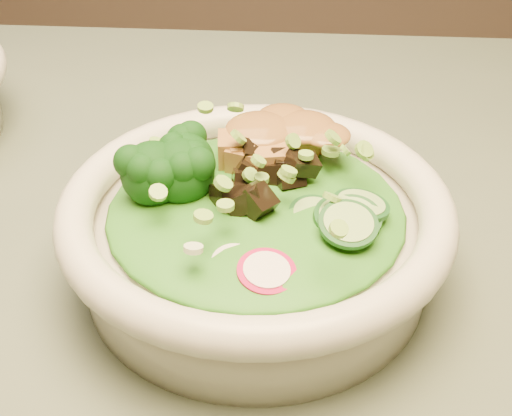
{
  "coord_description": "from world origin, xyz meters",
  "views": [
    {
      "loc": [
        0.06,
        -0.41,
        1.08
      ],
      "look_at": [
        0.03,
        -0.04,
        0.81
      ],
      "focal_mm": 50.0,
      "sensor_mm": 36.0,
      "label": 1
    }
  ],
  "objects": [
    {
      "name": "radish_slices",
      "position": [
        0.03,
        -0.1,
        0.81
      ],
      "size": [
        0.11,
        0.07,
        0.02
      ],
      "primitive_type": null,
      "rotation": [
        0.0,
        0.0,
        0.35
      ],
      "color": "#AC0D41",
      "rests_on": "salad_bowl"
    },
    {
      "name": "tofu_cubes",
      "position": [
        0.05,
        0.02,
        0.82
      ],
      "size": [
        0.1,
        0.08,
        0.03
      ],
      "primitive_type": null,
      "rotation": [
        0.0,
        0.0,
        0.35
      ],
      "color": "#A97738",
      "rests_on": "salad_bowl"
    },
    {
      "name": "scallion_garnish",
      "position": [
        0.03,
        -0.04,
        0.83
      ],
      "size": [
        0.18,
        0.18,
        0.02
      ],
      "primitive_type": null,
      "color": "#78B13E",
      "rests_on": "salad_bowl"
    },
    {
      "name": "cucumber_slices",
      "position": [
        0.09,
        -0.05,
        0.82
      ],
      "size": [
        0.09,
        0.09,
        0.03
      ],
      "primitive_type": null,
      "rotation": [
        0.0,
        0.0,
        0.35
      ],
      "color": "#8AB162",
      "rests_on": "salad_bowl"
    },
    {
      "name": "broccoli_florets",
      "position": [
        -0.03,
        -0.03,
        0.82
      ],
      "size": [
        0.09,
        0.09,
        0.04
      ],
      "primitive_type": null,
      "rotation": [
        0.0,
        0.0,
        0.35
      ],
      "color": "black",
      "rests_on": "salad_bowl"
    },
    {
      "name": "salad_bowl",
      "position": [
        0.03,
        -0.04,
        0.79
      ],
      "size": [
        0.26,
        0.26,
        0.07
      ],
      "rotation": [
        0.0,
        0.0,
        0.35
      ],
      "color": "beige",
      "rests_on": "dining_table"
    },
    {
      "name": "dining_table",
      "position": [
        0.0,
        0.0,
        0.64
      ],
      "size": [
        1.2,
        0.8,
        0.75
      ],
      "color": "black",
      "rests_on": "ground"
    },
    {
      "name": "mushroom_heap",
      "position": [
        0.04,
        -0.02,
        0.82
      ],
      "size": [
        0.09,
        0.09,
        0.04
      ],
      "primitive_type": null,
      "rotation": [
        0.0,
        0.0,
        0.35
      ],
      "color": "black",
      "rests_on": "salad_bowl"
    },
    {
      "name": "peanut_sauce",
      "position": [
        0.05,
        0.02,
        0.83
      ],
      "size": [
        0.07,
        0.05,
        0.02
      ],
      "primitive_type": "ellipsoid",
      "color": "brown",
      "rests_on": "tofu_cubes"
    },
    {
      "name": "lettuce_bed",
      "position": [
        0.03,
        -0.04,
        0.81
      ],
      "size": [
        0.19,
        0.19,
        0.02
      ],
      "primitive_type": "ellipsoid",
      "color": "#215B13",
      "rests_on": "salad_bowl"
    }
  ]
}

